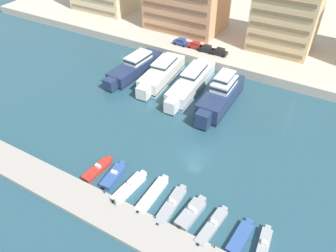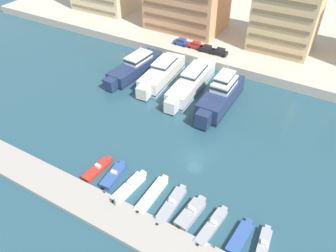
{
  "view_description": "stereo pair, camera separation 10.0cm",
  "coord_description": "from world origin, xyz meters",
  "px_view_note": "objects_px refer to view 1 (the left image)",
  "views": [
    {
      "loc": [
        16.57,
        -38.72,
        41.73
      ],
      "look_at": [
        -7.22,
        2.87,
        2.5
      ],
      "focal_mm": 35.0,
      "sensor_mm": 36.0,
      "label": 1
    },
    {
      "loc": [
        16.66,
        -38.67,
        41.73
      ],
      "look_at": [
        -7.22,
        2.87,
        2.5
      ],
      "focal_mm": 35.0,
      "sensor_mm": 36.0,
      "label": 2
    }
  ],
  "objects_px": {
    "pedestrian_near_edge": "(115,201)",
    "yacht_navy_far_left": "(135,67)",
    "yacht_white_mid_left": "(191,82)",
    "motorboat_white_mid_left": "(129,187)",
    "motorboat_blue_left": "(114,175)",
    "car_blue_far_left": "(181,42)",
    "motorboat_red_far_left": "(97,169)",
    "yacht_navy_center_left": "(221,95)",
    "motorboat_grey_far_right": "(263,247)",
    "motorboat_grey_center": "(171,205)",
    "motorboat_blue_right": "(241,237)",
    "car_black_mid_left": "(207,48)",
    "yacht_ivory_left": "(161,73)",
    "motorboat_grey_mid_right": "(212,226)",
    "motorboat_white_center_left": "(152,195)",
    "car_black_center_left": "(220,52)",
    "car_red_left": "(195,45)",
    "motorboat_grey_center_right": "(191,213)"
  },
  "relations": [
    {
      "from": "yacht_navy_far_left",
      "to": "car_blue_far_left",
      "type": "bearing_deg",
      "value": 73.61
    },
    {
      "from": "yacht_navy_far_left",
      "to": "yacht_navy_center_left",
      "type": "height_order",
      "value": "yacht_navy_center_left"
    },
    {
      "from": "yacht_white_mid_left",
      "to": "car_black_center_left",
      "type": "distance_m",
      "value": 15.17
    },
    {
      "from": "yacht_navy_far_left",
      "to": "car_red_left",
      "type": "bearing_deg",
      "value": 60.82
    },
    {
      "from": "motorboat_blue_left",
      "to": "motorboat_white_mid_left",
      "type": "height_order",
      "value": "motorboat_white_mid_left"
    },
    {
      "from": "yacht_ivory_left",
      "to": "motorboat_white_mid_left",
      "type": "xyz_separation_m",
      "value": [
        12.83,
        -31.9,
        -1.37
      ]
    },
    {
      "from": "pedestrian_near_edge",
      "to": "motorboat_blue_right",
      "type": "bearing_deg",
      "value": 13.41
    },
    {
      "from": "yacht_navy_far_left",
      "to": "motorboat_blue_right",
      "type": "distance_m",
      "value": 49.68
    },
    {
      "from": "motorboat_grey_center",
      "to": "yacht_white_mid_left",
      "type": "bearing_deg",
      "value": 111.53
    },
    {
      "from": "yacht_navy_center_left",
      "to": "motorboat_white_center_left",
      "type": "distance_m",
      "value": 28.6
    },
    {
      "from": "motorboat_red_far_left",
      "to": "motorboat_blue_left",
      "type": "distance_m",
      "value": 3.37
    },
    {
      "from": "yacht_navy_far_left",
      "to": "motorboat_grey_mid_right",
      "type": "height_order",
      "value": "yacht_navy_far_left"
    },
    {
      "from": "pedestrian_near_edge",
      "to": "yacht_navy_far_left",
      "type": "bearing_deg",
      "value": 119.94
    },
    {
      "from": "motorboat_blue_right",
      "to": "motorboat_red_far_left",
      "type": "bearing_deg",
      "value": 179.46
    },
    {
      "from": "motorboat_grey_mid_right",
      "to": "pedestrian_near_edge",
      "type": "relative_size",
      "value": 4.79
    },
    {
      "from": "car_red_left",
      "to": "yacht_navy_center_left",
      "type": "bearing_deg",
      "value": -50.51
    },
    {
      "from": "motorboat_white_mid_left",
      "to": "car_black_mid_left",
      "type": "bearing_deg",
      "value": 99.53
    },
    {
      "from": "motorboat_red_far_left",
      "to": "motorboat_blue_right",
      "type": "distance_m",
      "value": 25.95
    },
    {
      "from": "yacht_navy_center_left",
      "to": "car_black_center_left",
      "type": "bearing_deg",
      "value": 113.47
    },
    {
      "from": "motorboat_white_mid_left",
      "to": "motorboat_grey_center",
      "type": "height_order",
      "value": "motorboat_white_mid_left"
    },
    {
      "from": "yacht_navy_far_left",
      "to": "yacht_navy_center_left",
      "type": "bearing_deg",
      "value": -5.2
    },
    {
      "from": "car_blue_far_left",
      "to": "car_black_center_left",
      "type": "distance_m",
      "value": 11.41
    },
    {
      "from": "yacht_white_mid_left",
      "to": "motorboat_blue_right",
      "type": "bearing_deg",
      "value": -52.92
    },
    {
      "from": "yacht_navy_far_left",
      "to": "car_red_left",
      "type": "height_order",
      "value": "yacht_navy_far_left"
    },
    {
      "from": "yacht_ivory_left",
      "to": "motorboat_grey_mid_right",
      "type": "xyz_separation_m",
      "value": [
        27.38,
        -31.88,
        -1.45
      ]
    },
    {
      "from": "motorboat_white_center_left",
      "to": "car_blue_far_left",
      "type": "height_order",
      "value": "car_blue_far_left"
    },
    {
      "from": "motorboat_grey_center_right",
      "to": "car_blue_far_left",
      "type": "relative_size",
      "value": 1.66
    },
    {
      "from": "motorboat_grey_center",
      "to": "motorboat_blue_right",
      "type": "height_order",
      "value": "motorboat_grey_center"
    },
    {
      "from": "yacht_white_mid_left",
      "to": "car_black_mid_left",
      "type": "xyz_separation_m",
      "value": [
        -3.07,
        15.05,
        1.33
      ]
    },
    {
      "from": "motorboat_blue_left",
      "to": "pedestrian_near_edge",
      "type": "xyz_separation_m",
      "value": [
        4.03,
        -4.87,
        1.24
      ]
    },
    {
      "from": "motorboat_white_mid_left",
      "to": "motorboat_white_center_left",
      "type": "distance_m",
      "value": 4.04
    },
    {
      "from": "motorboat_blue_right",
      "to": "car_red_left",
      "type": "relative_size",
      "value": 1.64
    },
    {
      "from": "motorboat_grey_far_right",
      "to": "motorboat_grey_mid_right",
      "type": "bearing_deg",
      "value": -177.4
    },
    {
      "from": "motorboat_red_far_left",
      "to": "pedestrian_near_edge",
      "type": "relative_size",
      "value": 4.01
    },
    {
      "from": "car_black_center_left",
      "to": "motorboat_blue_left",
      "type": "bearing_deg",
      "value": -89.62
    },
    {
      "from": "motorboat_grey_far_right",
      "to": "motorboat_blue_left",
      "type": "bearing_deg",
      "value": 178.88
    },
    {
      "from": "motorboat_grey_far_right",
      "to": "car_red_left",
      "type": "xyz_separation_m",
      "value": [
        -33.28,
        46.73,
        2.73
      ]
    },
    {
      "from": "motorboat_blue_right",
      "to": "motorboat_grey_far_right",
      "type": "distance_m",
      "value": 3.21
    },
    {
      "from": "yacht_navy_far_left",
      "to": "motorboat_white_center_left",
      "type": "relative_size",
      "value": 2.31
    },
    {
      "from": "yacht_navy_center_left",
      "to": "yacht_ivory_left",
      "type": "bearing_deg",
      "value": 170.45
    },
    {
      "from": "car_blue_far_left",
      "to": "motorboat_red_far_left",
      "type": "bearing_deg",
      "value": -79.77
    },
    {
      "from": "motorboat_grey_center_right",
      "to": "motorboat_blue_right",
      "type": "bearing_deg",
      "value": -0.7
    },
    {
      "from": "motorboat_grey_center",
      "to": "motorboat_grey_center_right",
      "type": "relative_size",
      "value": 1.25
    },
    {
      "from": "motorboat_grey_mid_right",
      "to": "motorboat_blue_left",
      "type": "bearing_deg",
      "value": 177.37
    },
    {
      "from": "yacht_navy_center_left",
      "to": "motorboat_white_center_left",
      "type": "bearing_deg",
      "value": -88.99
    },
    {
      "from": "motorboat_white_center_left",
      "to": "motorboat_blue_right",
      "type": "xyz_separation_m",
      "value": [
        14.79,
        -0.23,
        -0.05
      ]
    },
    {
      "from": "yacht_navy_far_left",
      "to": "motorboat_red_far_left",
      "type": "distance_m",
      "value": 33.29
    },
    {
      "from": "yacht_ivory_left",
      "to": "motorboat_grey_mid_right",
      "type": "distance_m",
      "value": 42.05
    },
    {
      "from": "yacht_white_mid_left",
      "to": "motorboat_white_mid_left",
      "type": "relative_size",
      "value": 2.73
    },
    {
      "from": "car_black_mid_left",
      "to": "car_black_center_left",
      "type": "height_order",
      "value": "same"
    }
  ]
}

